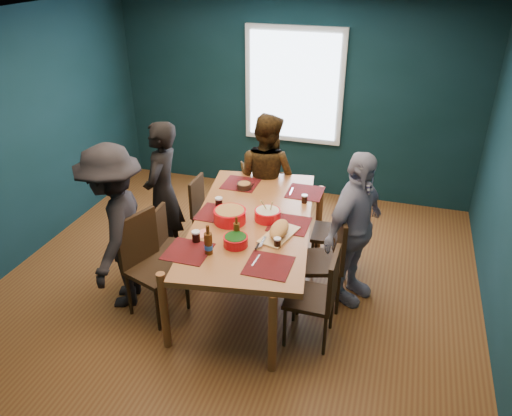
{
  "coord_description": "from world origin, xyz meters",
  "views": [
    {
      "loc": [
        1.48,
        -4.08,
        3.26
      ],
      "look_at": [
        0.22,
        0.01,
        0.98
      ],
      "focal_mm": 35.0,
      "sensor_mm": 36.0,
      "label": 1
    }
  ],
  "objects_px": {
    "person_near_left": "(116,228)",
    "cutting_board": "(279,231)",
    "bowl_herbs": "(236,240)",
    "person_right": "(354,230)",
    "chair_left_mid": "(167,242)",
    "chair_left_far": "(204,206)",
    "person_far_left": "(163,194)",
    "chair_left_near": "(148,258)",
    "person_back": "(266,177)",
    "chair_right_mid": "(327,254)",
    "chair_right_far": "(341,227)",
    "bowl_dumpling": "(267,214)",
    "bowl_salad": "(230,215)",
    "chair_right_near": "(320,291)",
    "dining_table": "(253,226)"
  },
  "relations": [
    {
      "from": "chair_left_far",
      "to": "bowl_salad",
      "type": "xyz_separation_m",
      "value": [
        0.64,
        -0.87,
        0.44
      ]
    },
    {
      "from": "chair_left_far",
      "to": "person_far_left",
      "type": "relative_size",
      "value": 0.51
    },
    {
      "from": "chair_left_near",
      "to": "person_near_left",
      "type": "distance_m",
      "value": 0.42
    },
    {
      "from": "chair_right_near",
      "to": "person_back",
      "type": "xyz_separation_m",
      "value": [
        -0.98,
        1.68,
        0.24
      ]
    },
    {
      "from": "chair_right_mid",
      "to": "person_near_left",
      "type": "xyz_separation_m",
      "value": [
        -1.96,
        -0.55,
        0.26
      ]
    },
    {
      "from": "person_right",
      "to": "bowl_dumpling",
      "type": "distance_m",
      "value": 0.85
    },
    {
      "from": "chair_left_far",
      "to": "person_back",
      "type": "xyz_separation_m",
      "value": [
        0.65,
        0.38,
        0.3
      ]
    },
    {
      "from": "chair_right_far",
      "to": "chair_left_mid",
      "type": "bearing_deg",
      "value": -159.22
    },
    {
      "from": "chair_right_far",
      "to": "chair_right_mid",
      "type": "height_order",
      "value": "chair_right_mid"
    },
    {
      "from": "chair_right_mid",
      "to": "bowl_dumpling",
      "type": "relative_size",
      "value": 3.89
    },
    {
      "from": "chair_right_near",
      "to": "bowl_salad",
      "type": "xyz_separation_m",
      "value": [
        -0.99,
        0.43,
        0.38
      ]
    },
    {
      "from": "chair_right_far",
      "to": "person_far_left",
      "type": "xyz_separation_m",
      "value": [
        -1.93,
        -0.32,
        0.27
      ]
    },
    {
      "from": "person_back",
      "to": "bowl_salad",
      "type": "height_order",
      "value": "person_back"
    },
    {
      "from": "chair_right_mid",
      "to": "chair_right_far",
      "type": "bearing_deg",
      "value": 67.81
    },
    {
      "from": "chair_left_mid",
      "to": "chair_right_mid",
      "type": "height_order",
      "value": "chair_right_mid"
    },
    {
      "from": "chair_left_mid",
      "to": "person_near_left",
      "type": "xyz_separation_m",
      "value": [
        -0.31,
        -0.41,
        0.34
      ]
    },
    {
      "from": "bowl_salad",
      "to": "person_near_left",
      "type": "bearing_deg",
      "value": -157.46
    },
    {
      "from": "person_far_left",
      "to": "person_near_left",
      "type": "xyz_separation_m",
      "value": [
        -0.08,
        -0.84,
        0.02
      ]
    },
    {
      "from": "person_right",
      "to": "cutting_board",
      "type": "relative_size",
      "value": 2.82
    },
    {
      "from": "person_back",
      "to": "chair_left_near",
      "type": "bearing_deg",
      "value": 85.03
    },
    {
      "from": "chair_left_near",
      "to": "person_back",
      "type": "bearing_deg",
      "value": 87.54
    },
    {
      "from": "person_far_left",
      "to": "bowl_herbs",
      "type": "xyz_separation_m",
      "value": [
        1.13,
        -0.81,
        0.08
      ]
    },
    {
      "from": "person_near_left",
      "to": "cutting_board",
      "type": "relative_size",
      "value": 2.96
    },
    {
      "from": "chair_right_far",
      "to": "cutting_board",
      "type": "height_order",
      "value": "cutting_board"
    },
    {
      "from": "chair_right_far",
      "to": "bowl_herbs",
      "type": "distance_m",
      "value": 1.43
    },
    {
      "from": "bowl_salad",
      "to": "bowl_herbs",
      "type": "bearing_deg",
      "value": -63.59
    },
    {
      "from": "cutting_board",
      "to": "chair_right_far",
      "type": "bearing_deg",
      "value": 75.98
    },
    {
      "from": "chair_right_far",
      "to": "chair_left_far",
      "type": "bearing_deg",
      "value": 172.44
    },
    {
      "from": "chair_right_far",
      "to": "chair_right_near",
      "type": "height_order",
      "value": "chair_right_far"
    },
    {
      "from": "chair_left_far",
      "to": "person_near_left",
      "type": "xyz_separation_m",
      "value": [
        -0.37,
        -1.29,
        0.36
      ]
    },
    {
      "from": "bowl_herbs",
      "to": "person_right",
      "type": "bearing_deg",
      "value": 34.98
    },
    {
      "from": "bowl_herbs",
      "to": "chair_left_far",
      "type": "bearing_deg",
      "value": 123.68
    },
    {
      "from": "chair_right_mid",
      "to": "bowl_dumpling",
      "type": "xyz_separation_m",
      "value": [
        -0.61,
        0.02,
        0.33
      ]
    },
    {
      "from": "person_near_left",
      "to": "chair_left_mid",
      "type": "bearing_deg",
      "value": 125.77
    },
    {
      "from": "person_back",
      "to": "person_right",
      "type": "distance_m",
      "value": 1.51
    },
    {
      "from": "person_right",
      "to": "chair_right_near",
      "type": "bearing_deg",
      "value": -169.82
    },
    {
      "from": "person_far_left",
      "to": "person_back",
      "type": "xyz_separation_m",
      "value": [
        0.94,
        0.83,
        -0.04
      ]
    },
    {
      "from": "person_far_left",
      "to": "cutting_board",
      "type": "height_order",
      "value": "person_far_left"
    },
    {
      "from": "chair_left_mid",
      "to": "chair_left_far",
      "type": "bearing_deg",
      "value": 83.88
    },
    {
      "from": "chair_left_near",
      "to": "chair_right_mid",
      "type": "relative_size",
      "value": 1.02
    },
    {
      "from": "chair_left_mid",
      "to": "bowl_dumpling",
      "type": "distance_m",
      "value": 1.12
    },
    {
      "from": "chair_left_near",
      "to": "dining_table",
      "type": "bearing_deg",
      "value": 53.04
    },
    {
      "from": "bowl_dumpling",
      "to": "bowl_herbs",
      "type": "relative_size",
      "value": 1.16
    },
    {
      "from": "chair_right_far",
      "to": "person_far_left",
      "type": "distance_m",
      "value": 1.97
    },
    {
      "from": "chair_left_far",
      "to": "cutting_board",
      "type": "bearing_deg",
      "value": -40.02
    },
    {
      "from": "chair_right_far",
      "to": "person_far_left",
      "type": "bearing_deg",
      "value": -173.74
    },
    {
      "from": "person_right",
      "to": "person_near_left",
      "type": "xyz_separation_m",
      "value": [
        -2.18,
        -0.71,
        0.04
      ]
    },
    {
      "from": "person_right",
      "to": "bowl_salad",
      "type": "distance_m",
      "value": 1.21
    },
    {
      "from": "person_back",
      "to": "person_right",
      "type": "bearing_deg",
      "value": 157.33
    },
    {
      "from": "dining_table",
      "to": "chair_right_far",
      "type": "distance_m",
      "value": 1.04
    }
  ]
}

